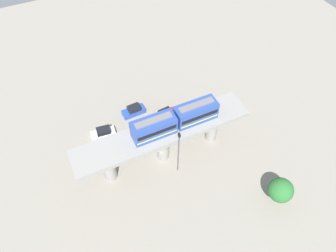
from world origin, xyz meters
TOP-DOWN VIEW (x-y plane):
  - ground_plane at (0.00, 0.00)m, footprint 120.00×120.00m
  - viaduct at (0.00, 0.00)m, footprint 5.20×28.00m
  - train at (0.00, 2.07)m, footprint 2.64×13.55m
  - parked_car_blue at (-11.00, -0.94)m, footprint 2.00×4.28m
  - parked_car_white at (-8.37, -7.65)m, footprint 2.27×4.38m
  - parked_car_red at (-7.61, 3.83)m, footprint 2.22×4.36m
  - tree_near_viaduct at (14.49, 11.97)m, footprint 3.67×3.67m
  - signal_post at (3.40, 1.02)m, footprint 0.44×0.28m

SIDE VIEW (x-z plane):
  - ground_plane at x=0.00m, z-range 0.00..0.00m
  - parked_car_blue at x=-11.00m, z-range -0.14..1.62m
  - parked_car_white at x=-8.37m, z-range -0.14..1.62m
  - parked_car_red at x=-7.61m, z-range -0.14..1.62m
  - tree_near_viaduct at x=14.49m, z-range 0.67..5.70m
  - viaduct at x=0.00m, z-range 1.80..8.67m
  - signal_post at x=3.40m, z-range 0.52..9.99m
  - train at x=0.00m, z-range 6.79..10.03m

